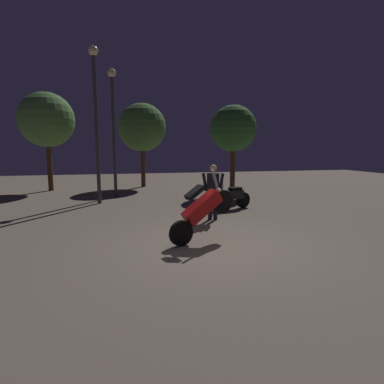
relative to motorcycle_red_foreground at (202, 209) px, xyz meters
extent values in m
plane|color=#756656|center=(0.15, -0.24, -0.74)|extent=(40.00, 40.00, 0.00)
cylinder|color=black|center=(-0.51, -0.18, -0.46)|extent=(0.56, 0.28, 0.56)
cylinder|color=black|center=(0.52, 0.19, 0.12)|extent=(0.56, 0.28, 0.56)
cube|color=#B71414|center=(0.00, 0.00, 0.06)|extent=(1.01, 0.61, 0.76)
cube|color=black|center=(-0.18, -0.07, 0.40)|extent=(0.48, 0.37, 0.32)
cylinder|color=gray|center=(0.33, 0.12, 0.66)|extent=(0.21, 0.13, 0.44)
sphere|color=#F2EABF|center=(0.43, 0.15, 0.40)|extent=(0.12, 0.12, 0.12)
cylinder|color=black|center=(2.47, 3.56, -0.46)|extent=(0.57, 0.25, 0.56)
cylinder|color=black|center=(1.41, 3.25, -0.46)|extent=(0.57, 0.25, 0.56)
cube|color=black|center=(1.94, 3.40, -0.23)|extent=(1.00, 0.55, 0.30)
cube|color=black|center=(2.13, 3.46, -0.03)|extent=(0.49, 0.35, 0.10)
cylinder|color=gray|center=(1.60, 3.30, 0.14)|extent=(0.07, 0.07, 0.45)
sphere|color=#F2EABF|center=(1.51, 3.28, -0.18)|extent=(0.12, 0.12, 0.12)
cylinder|color=black|center=(0.95, 2.00, -0.35)|extent=(0.12, 0.12, 0.79)
cylinder|color=black|center=(0.80, 2.05, -0.35)|extent=(0.12, 0.12, 0.79)
cube|color=black|center=(0.88, 2.03, 0.35)|extent=(0.41, 0.33, 0.59)
sphere|color=tan|center=(0.88, 2.03, 0.78)|extent=(0.22, 0.22, 0.22)
cylinder|color=black|center=(1.10, 1.96, 0.37)|extent=(0.20, 0.14, 0.54)
cylinder|color=black|center=(0.65, 2.10, 0.37)|extent=(0.20, 0.14, 0.54)
cylinder|color=#38383D|center=(-1.98, 7.19, 1.79)|extent=(0.14, 0.14, 5.08)
sphere|color=#F9E59E|center=(-1.98, 7.19, 4.47)|extent=(0.36, 0.36, 0.36)
cylinder|color=#38383D|center=(-2.57, 5.67, 1.98)|extent=(0.14, 0.14, 5.46)
sphere|color=#F9E59E|center=(-2.57, 5.67, 4.85)|extent=(0.36, 0.36, 0.36)
cylinder|color=#4C331E|center=(-5.19, 10.02, 0.54)|extent=(0.24, 0.24, 2.57)
sphere|color=#568C42|center=(-5.19, 10.02, 2.75)|extent=(2.65, 2.65, 2.65)
cylinder|color=#4C331E|center=(-0.53, 10.58, 0.42)|extent=(0.24, 0.24, 2.33)
sphere|color=#477A38|center=(-0.53, 10.58, 2.49)|extent=(2.58, 2.58, 2.58)
cylinder|color=#4C331E|center=(3.37, 7.04, 0.39)|extent=(0.24, 0.24, 2.27)
sphere|color=#336B2D|center=(3.37, 7.04, 2.27)|extent=(2.13, 2.13, 2.13)
camera|label=1|loc=(-1.75, -6.47, 1.34)|focal=28.56mm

